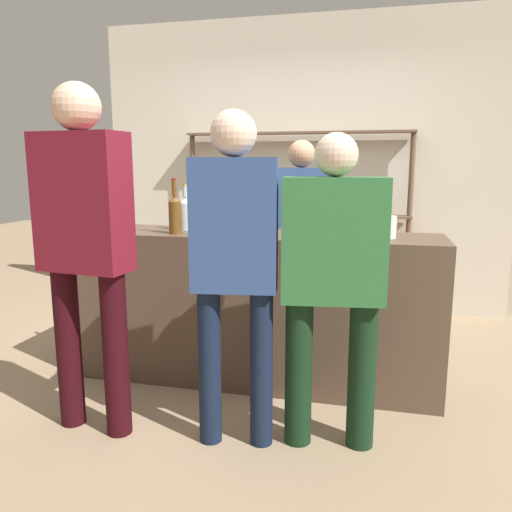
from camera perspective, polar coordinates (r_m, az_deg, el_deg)
ground_plane at (r=3.48m, az=0.00°, el=-13.76°), size 16.00×16.00×0.00m
bar_counter at (r=3.31m, az=0.00°, el=-5.92°), size 2.35×0.53×0.99m
back_wall at (r=5.01m, az=5.02°, el=10.11°), size 3.95×0.12×2.80m
back_shelf at (r=4.84m, az=4.76°, el=7.14°), size 2.15×0.18×1.73m
counter_bottle_0 at (r=3.07m, az=-0.35°, el=4.72°), size 0.08×0.08×0.34m
counter_bottle_1 at (r=3.51m, az=-15.62°, el=4.86°), size 0.07×0.07×0.31m
counter_bottle_2 at (r=3.32m, az=-6.20°, el=5.10°), size 0.09×0.09×0.34m
counter_bottle_3 at (r=3.22m, az=-9.26°, el=4.86°), size 0.08×0.08×0.35m
counter_bottle_4 at (r=3.38m, az=-8.04°, el=4.96°), size 0.09×0.09×0.31m
wine_glass at (r=3.08m, az=-3.14°, el=4.32°), size 0.08×0.08×0.15m
ice_bucket at (r=3.26m, az=-3.63°, el=4.51°), size 0.21×0.21×0.20m
cork_jar at (r=3.10m, az=14.60°, el=3.22°), size 0.13×0.13×0.13m
customer_right at (r=2.47m, az=8.78°, el=-1.89°), size 0.52×0.28×1.58m
customer_left at (r=2.71m, az=-19.02°, el=2.38°), size 0.50×0.26×1.83m
server_behind_counter at (r=3.97m, az=5.09°, el=3.55°), size 0.44×0.30×1.61m
customer_center at (r=2.43m, az=-2.47°, el=0.26°), size 0.44×0.24×1.68m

